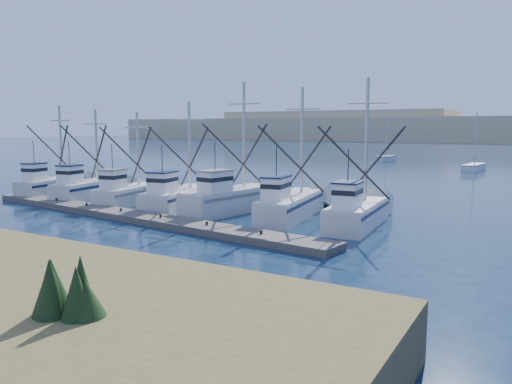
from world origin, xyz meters
TOP-DOWN VIEW (x-y plane):
  - ground at (0.00, 0.00)m, footprint 500.00×500.00m
  - floating_dock at (-9.53, 6.29)m, footprint 31.19×5.99m
  - dune_ridge at (0.00, 210.00)m, footprint 360.00×60.00m
  - trawler_fleet at (-8.72, 11.23)m, footprint 31.11×9.13m
  - sailboat_near at (5.80, 57.07)m, footprint 2.46×6.77m
  - sailboat_far at (-10.20, 69.86)m, footprint 2.91×5.03m

SIDE VIEW (x-z plane):
  - ground at x=0.00m, z-range 0.00..0.00m
  - floating_dock at x=-9.53m, z-range 0.00..0.42m
  - sailboat_near at x=5.80m, z-range -3.56..4.54m
  - sailboat_far at x=-10.20m, z-range -3.54..4.56m
  - trawler_fleet at x=-8.72m, z-range -3.73..5.65m
  - dune_ridge at x=0.00m, z-range 0.00..10.00m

